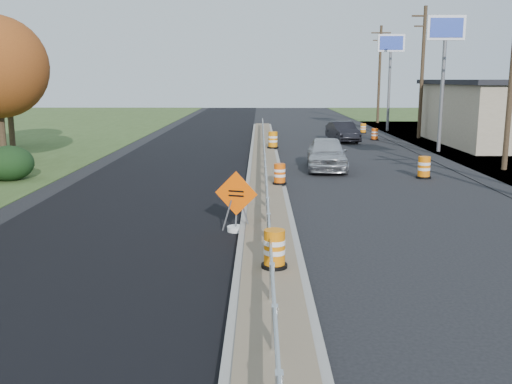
{
  "coord_description": "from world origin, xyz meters",
  "views": [
    {
      "loc": [
        -0.23,
        -18.11,
        4.29
      ],
      "look_at": [
        -0.34,
        -2.02,
        1.1
      ],
      "focal_mm": 40.0,
      "sensor_mm": 36.0,
      "label": 1
    }
  ],
  "objects_px": {
    "barrel_median_mid": "(280,174)",
    "barrel_shoulder_far": "(363,128)",
    "car_silver": "(327,153)",
    "car_dark_mid": "(343,132)",
    "barrel_shoulder_near": "(424,168)",
    "barrel_shoulder_mid": "(375,134)",
    "barrel_median_near": "(274,249)",
    "caution_sign": "(236,216)",
    "barrel_median_far": "(273,140)"
  },
  "relations": [
    {
      "from": "barrel_shoulder_far",
      "to": "car_silver",
      "type": "bearing_deg",
      "value": -105.15
    },
    {
      "from": "barrel_shoulder_near",
      "to": "barrel_median_far",
      "type": "bearing_deg",
      "value": 124.97
    },
    {
      "from": "barrel_median_far",
      "to": "car_dark_mid",
      "type": "bearing_deg",
      "value": 49.35
    },
    {
      "from": "barrel_median_near",
      "to": "barrel_median_far",
      "type": "bearing_deg",
      "value": 88.81
    },
    {
      "from": "barrel_median_far",
      "to": "barrel_shoulder_near",
      "type": "bearing_deg",
      "value": -55.03
    },
    {
      "from": "barrel_shoulder_near",
      "to": "barrel_median_near",
      "type": "bearing_deg",
      "value": -118.2
    },
    {
      "from": "barrel_median_mid",
      "to": "barrel_shoulder_far",
      "type": "xyz_separation_m",
      "value": [
        7.6,
        24.21,
        -0.24
      ]
    },
    {
      "from": "caution_sign",
      "to": "barrel_median_mid",
      "type": "bearing_deg",
      "value": 94.55
    },
    {
      "from": "caution_sign",
      "to": "barrel_median_far",
      "type": "bearing_deg",
      "value": 102.97
    },
    {
      "from": "barrel_shoulder_near",
      "to": "caution_sign",
      "type": "bearing_deg",
      "value": -131.14
    },
    {
      "from": "barrel_median_mid",
      "to": "car_dark_mid",
      "type": "distance_m",
      "value": 18.51
    },
    {
      "from": "barrel_median_far",
      "to": "car_silver",
      "type": "bearing_deg",
      "value": -70.25
    },
    {
      "from": "caution_sign",
      "to": "car_silver",
      "type": "distance_m",
      "value": 12.11
    },
    {
      "from": "barrel_median_near",
      "to": "car_silver",
      "type": "distance_m",
      "value": 15.58
    },
    {
      "from": "caution_sign",
      "to": "barrel_median_near",
      "type": "distance_m",
      "value": 3.97
    },
    {
      "from": "barrel_median_mid",
      "to": "barrel_shoulder_mid",
      "type": "bearing_deg",
      "value": 68.39
    },
    {
      "from": "barrel_shoulder_far",
      "to": "caution_sign",
      "type": "bearing_deg",
      "value": -106.52
    },
    {
      "from": "car_silver",
      "to": "car_dark_mid",
      "type": "xyz_separation_m",
      "value": [
        2.58,
        12.65,
        -0.09
      ]
    },
    {
      "from": "barrel_median_near",
      "to": "barrel_median_mid",
      "type": "distance_m",
      "value": 10.15
    },
    {
      "from": "barrel_shoulder_far",
      "to": "car_silver",
      "type": "relative_size",
      "value": 0.17
    },
    {
      "from": "barrel_shoulder_far",
      "to": "car_silver",
      "type": "distance_m",
      "value": 19.73
    },
    {
      "from": "car_dark_mid",
      "to": "car_silver",
      "type": "bearing_deg",
      "value": -109.41
    },
    {
      "from": "barrel_shoulder_mid",
      "to": "barrel_shoulder_far",
      "type": "relative_size",
      "value": 1.07
    },
    {
      "from": "barrel_median_near",
      "to": "barrel_median_far",
      "type": "distance_m",
      "value": 22.11
    },
    {
      "from": "barrel_median_mid",
      "to": "barrel_shoulder_far",
      "type": "relative_size",
      "value": 1.04
    },
    {
      "from": "barrel_median_near",
      "to": "barrel_median_far",
      "type": "height_order",
      "value": "barrel_median_far"
    },
    {
      "from": "barrel_median_near",
      "to": "barrel_shoulder_mid",
      "type": "height_order",
      "value": "barrel_median_near"
    },
    {
      "from": "barrel_median_far",
      "to": "car_silver",
      "type": "xyz_separation_m",
      "value": [
        2.44,
        -6.8,
        0.08
      ]
    },
    {
      "from": "caution_sign",
      "to": "barrel_shoulder_mid",
      "type": "height_order",
      "value": "caution_sign"
    },
    {
      "from": "barrel_shoulder_far",
      "to": "car_dark_mid",
      "type": "xyz_separation_m",
      "value": [
        -2.57,
        -6.39,
        0.32
      ]
    },
    {
      "from": "barrel_median_near",
      "to": "car_dark_mid",
      "type": "xyz_separation_m",
      "value": [
        5.48,
        27.95,
        0.06
      ]
    },
    {
      "from": "barrel_median_mid",
      "to": "barrel_shoulder_mid",
      "type": "relative_size",
      "value": 0.97
    },
    {
      "from": "barrel_shoulder_near",
      "to": "barrel_shoulder_mid",
      "type": "height_order",
      "value": "barrel_shoulder_near"
    },
    {
      "from": "barrel_median_mid",
      "to": "barrel_shoulder_near",
      "type": "xyz_separation_m",
      "value": [
        6.45,
        2.74,
        -0.16
      ]
    },
    {
      "from": "barrel_shoulder_near",
      "to": "barrel_shoulder_far",
      "type": "distance_m",
      "value": 21.49
    },
    {
      "from": "barrel_median_mid",
      "to": "car_dark_mid",
      "type": "xyz_separation_m",
      "value": [
        5.02,
        17.82,
        0.07
      ]
    },
    {
      "from": "barrel_median_far",
      "to": "car_silver",
      "type": "height_order",
      "value": "car_silver"
    },
    {
      "from": "car_dark_mid",
      "to": "barrel_shoulder_far",
      "type": "bearing_deg",
      "value": 60.21
    },
    {
      "from": "barrel_median_mid",
      "to": "car_silver",
      "type": "distance_m",
      "value": 5.72
    },
    {
      "from": "caution_sign",
      "to": "barrel_median_far",
      "type": "xyz_separation_m",
      "value": [
        1.45,
        18.27,
        0.26
      ]
    },
    {
      "from": "barrel_shoulder_mid",
      "to": "car_silver",
      "type": "xyz_separation_m",
      "value": [
        -5.02,
        -13.67,
        0.39
      ]
    },
    {
      "from": "barrel_shoulder_far",
      "to": "car_dark_mid",
      "type": "distance_m",
      "value": 6.9
    },
    {
      "from": "caution_sign",
      "to": "barrel_median_near",
      "type": "xyz_separation_m",
      "value": [
        0.99,
        -3.84,
        0.19
      ]
    },
    {
      "from": "caution_sign",
      "to": "barrel_median_mid",
      "type": "height_order",
      "value": "caution_sign"
    },
    {
      "from": "barrel_median_near",
      "to": "barrel_shoulder_near",
      "type": "bearing_deg",
      "value": 61.8
    },
    {
      "from": "barrel_shoulder_near",
      "to": "barrel_shoulder_far",
      "type": "height_order",
      "value": "barrel_shoulder_near"
    },
    {
      "from": "barrel_shoulder_mid",
      "to": "barrel_shoulder_far",
      "type": "bearing_deg",
      "value": 88.58
    },
    {
      "from": "barrel_shoulder_far",
      "to": "car_silver",
      "type": "xyz_separation_m",
      "value": [
        -5.16,
        -19.04,
        0.41
      ]
    },
    {
      "from": "barrel_shoulder_mid",
      "to": "car_silver",
      "type": "distance_m",
      "value": 14.57
    },
    {
      "from": "barrel_shoulder_mid",
      "to": "caution_sign",
      "type": "bearing_deg",
      "value": -109.52
    }
  ]
}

